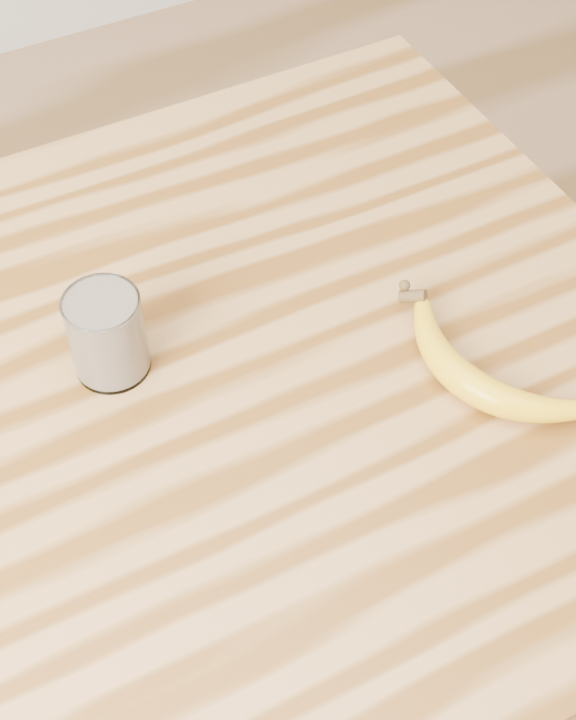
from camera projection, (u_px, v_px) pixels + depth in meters
name	position (u px, v px, depth m)	size (l,w,h in m)	color
table	(79.00, 520.00, 0.98)	(1.20, 0.80, 0.90)	#9F6E3C
smoothie_glass	(107.00, 334.00, 0.90)	(0.07, 0.07, 0.09)	white
banana	(469.00, 385.00, 0.90)	(0.10, 0.27, 0.03)	gold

